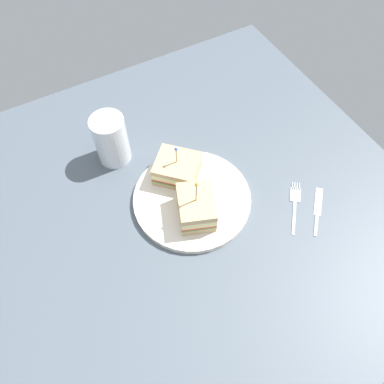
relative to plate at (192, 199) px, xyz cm
name	(u,v)px	position (x,y,z in cm)	size (l,w,h in cm)	color
ground_plane	(192,203)	(0.00, 0.00, -1.68)	(91.96, 91.96, 2.00)	#4C5660
plate	(192,199)	(0.00, 0.00, 0.00)	(24.93, 24.93, 1.35)	silver
sandwich_half_front	(196,207)	(3.98, -1.26, 3.46)	(10.97, 9.73, 11.27)	tan
sandwich_half_back	(176,169)	(-6.63, -0.23, 3.02)	(11.98, 11.99, 9.18)	tan
drink_glass	(112,142)	(-18.95, -9.73, 4.50)	(7.37, 7.37, 11.88)	gold
fork	(295,201)	(10.89, 19.11, -0.50)	(10.69, 9.21, 0.35)	silver
knife	(318,208)	(14.60, 22.26, -0.50)	(9.40, 8.97, 0.35)	silver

